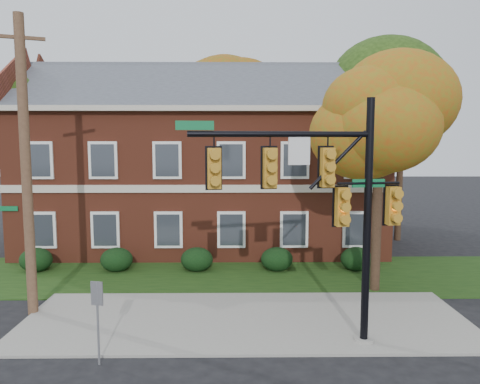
{
  "coord_description": "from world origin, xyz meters",
  "views": [
    {
      "loc": [
        -0.34,
        -13.27,
        5.71
      ],
      "look_at": [
        -0.16,
        3.0,
        3.9
      ],
      "focal_mm": 35.0,
      "sensor_mm": 36.0,
      "label": 1
    }
  ],
  "objects_px": {
    "tree_far_rear": "(230,95)",
    "tree_left_rear": "(11,121)",
    "sign_post": "(97,309)",
    "hedge_far_left": "(36,260)",
    "hedge_center": "(197,259)",
    "hedge_left": "(117,260)",
    "tree_near_right": "(388,114)",
    "hedge_right": "(277,259)",
    "traffic_signal": "(325,195)",
    "hedge_far_right": "(357,259)",
    "tree_right_rear": "(410,96)",
    "utility_pole": "(26,166)",
    "apartment_building": "(204,154)"
  },
  "relations": [
    {
      "from": "tree_far_rear",
      "to": "tree_left_rear",
      "type": "bearing_deg",
      "value": -141.03
    },
    {
      "from": "tree_far_rear",
      "to": "sign_post",
      "type": "xyz_separation_m",
      "value": [
        -3.15,
        -21.64,
        -7.36
      ]
    },
    {
      "from": "hedge_far_left",
      "to": "hedge_center",
      "type": "bearing_deg",
      "value": 0.0
    },
    {
      "from": "hedge_left",
      "to": "sign_post",
      "type": "relative_size",
      "value": 0.64
    },
    {
      "from": "tree_near_right",
      "to": "tree_far_rear",
      "type": "bearing_deg",
      "value": 110.27
    },
    {
      "from": "hedge_right",
      "to": "traffic_signal",
      "type": "distance_m",
      "value": 8.43
    },
    {
      "from": "hedge_far_right",
      "to": "tree_right_rear",
      "type": "distance_m",
      "value": 10.66
    },
    {
      "from": "hedge_left",
      "to": "traffic_signal",
      "type": "distance_m",
      "value": 11.32
    },
    {
      "from": "tree_near_right",
      "to": "tree_right_rear",
      "type": "relative_size",
      "value": 0.81
    },
    {
      "from": "hedge_left",
      "to": "tree_right_rear",
      "type": "distance_m",
      "value": 17.74
    },
    {
      "from": "hedge_left",
      "to": "utility_pole",
      "type": "relative_size",
      "value": 0.15
    },
    {
      "from": "hedge_far_left",
      "to": "tree_far_rear",
      "type": "relative_size",
      "value": 0.12
    },
    {
      "from": "hedge_left",
      "to": "tree_left_rear",
      "type": "relative_size",
      "value": 0.16
    },
    {
      "from": "hedge_far_left",
      "to": "apartment_building",
      "type": "bearing_deg",
      "value": 36.89
    },
    {
      "from": "hedge_left",
      "to": "tree_left_rear",
      "type": "xyz_separation_m",
      "value": [
        -6.23,
        4.14,
        6.16
      ]
    },
    {
      "from": "hedge_left",
      "to": "tree_near_right",
      "type": "distance_m",
      "value": 12.68
    },
    {
      "from": "tree_right_rear",
      "to": "sign_post",
      "type": "xyz_separation_m",
      "value": [
        -13.12,
        -14.66,
        -6.64
      ]
    },
    {
      "from": "tree_near_right",
      "to": "sign_post",
      "type": "height_order",
      "value": "tree_near_right"
    },
    {
      "from": "apartment_building",
      "to": "tree_right_rear",
      "type": "distance_m",
      "value": 11.77
    },
    {
      "from": "tree_near_right",
      "to": "tree_far_rear",
      "type": "distance_m",
      "value": 17.12
    },
    {
      "from": "tree_left_rear",
      "to": "traffic_signal",
      "type": "xyz_separation_m",
      "value": [
        13.81,
        -11.68,
        -2.44
      ]
    },
    {
      "from": "hedge_far_left",
      "to": "traffic_signal",
      "type": "bearing_deg",
      "value": -34.26
    },
    {
      "from": "hedge_center",
      "to": "tree_left_rear",
      "type": "height_order",
      "value": "tree_left_rear"
    },
    {
      "from": "tree_right_rear",
      "to": "traffic_signal",
      "type": "relative_size",
      "value": 1.55
    },
    {
      "from": "hedge_right",
      "to": "tree_left_rear",
      "type": "distance_m",
      "value": 15.17
    },
    {
      "from": "hedge_far_left",
      "to": "hedge_right",
      "type": "relative_size",
      "value": 1.0
    },
    {
      "from": "tree_right_rear",
      "to": "tree_near_right",
      "type": "bearing_deg",
      "value": -114.58
    },
    {
      "from": "traffic_signal",
      "to": "apartment_building",
      "type": "bearing_deg",
      "value": 99.82
    },
    {
      "from": "hedge_right",
      "to": "tree_far_rear",
      "type": "distance_m",
      "value": 15.66
    },
    {
      "from": "hedge_left",
      "to": "sign_post",
      "type": "bearing_deg",
      "value": -78.81
    },
    {
      "from": "hedge_left",
      "to": "hedge_right",
      "type": "height_order",
      "value": "same"
    },
    {
      "from": "tree_near_right",
      "to": "sign_post",
      "type": "bearing_deg",
      "value": -147.67
    },
    {
      "from": "tree_left_rear",
      "to": "traffic_signal",
      "type": "distance_m",
      "value": 18.25
    },
    {
      "from": "utility_pole",
      "to": "hedge_far_left",
      "type": "bearing_deg",
      "value": 90.71
    },
    {
      "from": "hedge_far_right",
      "to": "hedge_far_left",
      "type": "bearing_deg",
      "value": 180.0
    },
    {
      "from": "tree_near_right",
      "to": "hedge_far_right",
      "type": "bearing_deg",
      "value": 94.52
    },
    {
      "from": "tree_left_rear",
      "to": "tree_near_right",
      "type": "bearing_deg",
      "value": -22.36
    },
    {
      "from": "tree_left_rear",
      "to": "tree_right_rear",
      "type": "relative_size",
      "value": 0.84
    },
    {
      "from": "hedge_left",
      "to": "hedge_far_left",
      "type": "bearing_deg",
      "value": 180.0
    },
    {
      "from": "hedge_far_left",
      "to": "sign_post",
      "type": "relative_size",
      "value": 0.64
    },
    {
      "from": "hedge_right",
      "to": "tree_left_rear",
      "type": "height_order",
      "value": "tree_left_rear"
    },
    {
      "from": "sign_post",
      "to": "traffic_signal",
      "type": "bearing_deg",
      "value": 21.59
    },
    {
      "from": "utility_pole",
      "to": "sign_post",
      "type": "height_order",
      "value": "utility_pole"
    },
    {
      "from": "hedge_right",
      "to": "utility_pole",
      "type": "bearing_deg",
      "value": -149.5
    },
    {
      "from": "hedge_right",
      "to": "traffic_signal",
      "type": "bearing_deg",
      "value": -85.61
    },
    {
      "from": "hedge_center",
      "to": "traffic_signal",
      "type": "relative_size",
      "value": 0.2
    },
    {
      "from": "hedge_far_left",
      "to": "tree_near_right",
      "type": "xyz_separation_m",
      "value": [
        14.22,
        -2.83,
        6.14
      ]
    },
    {
      "from": "tree_left_rear",
      "to": "sign_post",
      "type": "xyz_separation_m",
      "value": [
        7.92,
        -12.69,
        -5.2
      ]
    },
    {
      "from": "tree_left_rear",
      "to": "utility_pole",
      "type": "bearing_deg",
      "value": -62.65
    },
    {
      "from": "hedge_right",
      "to": "traffic_signal",
      "type": "relative_size",
      "value": 0.2
    }
  ]
}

